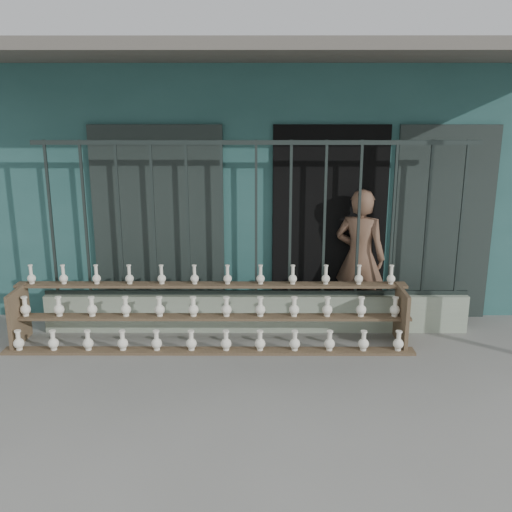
{
  "coord_description": "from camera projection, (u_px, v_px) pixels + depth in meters",
  "views": [
    {
      "loc": [
        0.02,
        -5.11,
        2.62
      ],
      "look_at": [
        0.0,
        1.0,
        1.0
      ],
      "focal_mm": 40.0,
      "sensor_mm": 36.0,
      "label": 1
    }
  ],
  "objects": [
    {
      "name": "ground",
      "position": [
        256.0,
        380.0,
        5.61
      ],
      "size": [
        60.0,
        60.0,
        0.0
      ],
      "primitive_type": "plane",
      "color": "slate"
    },
    {
      "name": "workshop_building",
      "position": [
        257.0,
        168.0,
        9.28
      ],
      "size": [
        7.4,
        6.6,
        3.21
      ],
      "color": "#285653",
      "rests_on": "ground"
    },
    {
      "name": "parapet_wall",
      "position": [
        256.0,
        312.0,
        6.81
      ],
      "size": [
        5.0,
        0.2,
        0.45
      ],
      "primitive_type": "cube",
      "color": "#96A58E",
      "rests_on": "ground"
    },
    {
      "name": "security_fence",
      "position": [
        256.0,
        220.0,
        6.52
      ],
      "size": [
        5.0,
        0.04,
        1.8
      ],
      "color": "#283330",
      "rests_on": "parapet_wall"
    },
    {
      "name": "shelf_rack",
      "position": [
        210.0,
        314.0,
        6.37
      ],
      "size": [
        4.5,
        0.68,
        0.85
      ],
      "color": "brown",
      "rests_on": "ground"
    },
    {
      "name": "elderly_woman",
      "position": [
        360.0,
        257.0,
        6.9
      ],
      "size": [
        0.72,
        0.61,
        1.67
      ],
      "primitive_type": "imported",
      "rotation": [
        0.0,
        0.0,
        2.72
      ],
      "color": "brown",
      "rests_on": "ground"
    }
  ]
}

